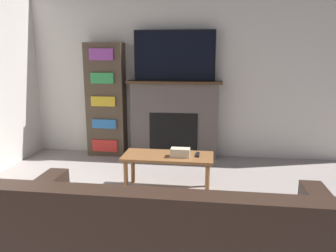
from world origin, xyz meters
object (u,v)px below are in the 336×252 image
(bookshelf, at_px, (106,100))
(fireplace, at_px, (174,119))
(tv, at_px, (174,56))
(coffee_table, at_px, (168,160))
(couch, at_px, (170,251))

(bookshelf, bearing_deg, fireplace, 1.17)
(tv, relative_size, bookshelf, 0.69)
(fireplace, bearing_deg, coffee_table, -86.44)
(coffee_table, bearing_deg, tv, 93.61)
(tv, distance_m, coffee_table, 1.78)
(tv, distance_m, couch, 3.27)
(bookshelf, bearing_deg, coffee_table, -48.33)
(fireplace, bearing_deg, bookshelf, -178.83)
(tv, bearing_deg, coffee_table, -86.39)
(fireplace, relative_size, couch, 0.67)
(couch, bearing_deg, bookshelf, 115.15)
(tv, relative_size, coffee_table, 1.16)
(fireplace, xyz_separation_m, coffee_table, (0.08, -1.33, -0.23))
(coffee_table, bearing_deg, fireplace, 93.56)
(coffee_table, bearing_deg, bookshelf, 131.67)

